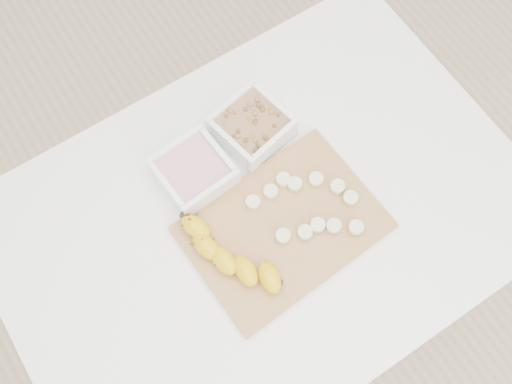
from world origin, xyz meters
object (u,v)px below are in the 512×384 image
bowl_yogurt (194,172)px  bowl_granola (252,127)px  cutting_board (283,227)px  banana (232,257)px  table (264,231)px

bowl_yogurt → bowl_granola: (0.14, 0.02, 0.00)m
bowl_granola → cutting_board: bowl_granola is taller
bowl_granola → banana: bowl_granola is taller
bowl_granola → banana: bearing=-130.7°
table → banana: (-0.10, -0.04, 0.13)m
bowl_yogurt → cutting_board: size_ratio=0.39×
cutting_board → banana: size_ratio=1.64×
bowl_yogurt → cutting_board: bowl_yogurt is taller
banana → cutting_board: bearing=-10.0°
cutting_board → bowl_yogurt: bearing=115.6°
bowl_granola → banana: 0.26m
bowl_granola → cutting_board: 0.21m
table → cutting_board: cutting_board is taller
bowl_yogurt → cutting_board: 0.20m
table → bowl_yogurt: bearing=117.1°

